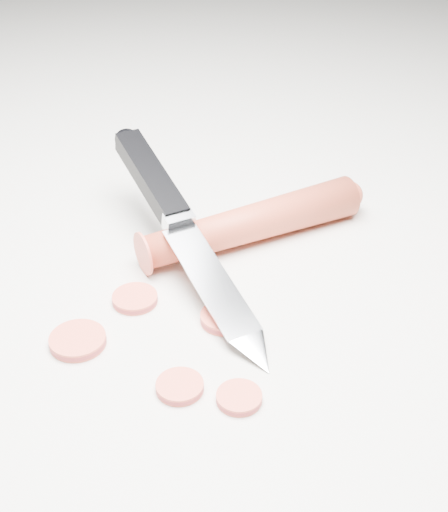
{
  "coord_description": "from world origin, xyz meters",
  "views": [
    {
      "loc": [
        0.04,
        -0.43,
        0.33
      ],
      "look_at": [
        0.01,
        0.02,
        0.02
      ],
      "focal_mm": 50.0,
      "sensor_mm": 36.0,
      "label": 1
    }
  ],
  "objects": [
    {
      "name": "carrot_slice_4",
      "position": [
        0.01,
        -0.04,
        0.0
      ],
      "size": [
        0.03,
        0.03,
        0.01
      ],
      "primitive_type": "cylinder",
      "color": "#E54B37",
      "rests_on": "ground"
    },
    {
      "name": "carrot_slice_3",
      "position": [
        -0.05,
        -0.02,
        0.0
      ],
      "size": [
        0.03,
        0.03,
        0.01
      ],
      "primitive_type": "cylinder",
      "color": "#E54B37",
      "rests_on": "ground"
    },
    {
      "name": "ground",
      "position": [
        0.0,
        0.0,
        0.0
      ],
      "size": [
        2.4,
        2.4,
        0.0
      ],
      "primitive_type": "plane",
      "color": "silver",
      "rests_on": "ground"
    },
    {
      "name": "carrot_slice_2",
      "position": [
        0.03,
        -0.12,
        0.0
      ],
      "size": [
        0.03,
        0.03,
        0.01
      ],
      "primitive_type": "cylinder",
      "color": "#E54B37",
      "rests_on": "ground"
    },
    {
      "name": "carrot_slice_0",
      "position": [
        -0.09,
        -0.07,
        0.0
      ],
      "size": [
        0.04,
        0.04,
        0.01
      ],
      "primitive_type": "cylinder",
      "color": "#E54B37",
      "rests_on": "ground"
    },
    {
      "name": "kitchen_knife",
      "position": [
        -0.02,
        0.02,
        0.04
      ],
      "size": [
        0.16,
        0.24,
        0.07
      ],
      "primitive_type": null,
      "color": "silver",
      "rests_on": "ground"
    },
    {
      "name": "carrot_slice_1",
      "position": [
        -0.01,
        -0.11,
        0.0
      ],
      "size": [
        0.03,
        0.03,
        0.01
      ],
      "primitive_type": "cylinder",
      "color": "#E54B37",
      "rests_on": "ground"
    },
    {
      "name": "carrot",
      "position": [
        0.03,
        0.07,
        0.02
      ],
      "size": [
        0.18,
        0.13,
        0.03
      ],
      "primitive_type": "cylinder",
      "rotation": [
        1.57,
        0.0,
        -1.02
      ],
      "color": "#BA3720",
      "rests_on": "ground"
    }
  ]
}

